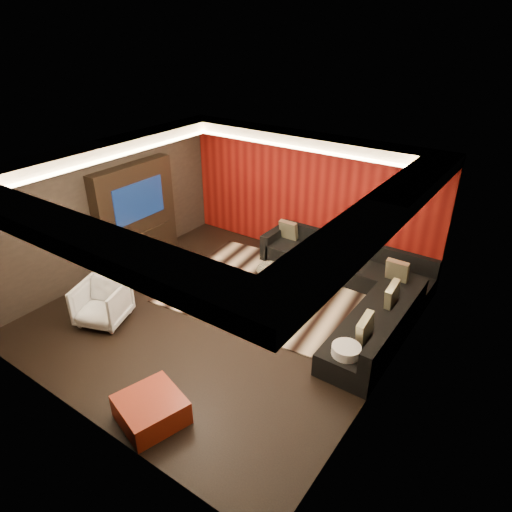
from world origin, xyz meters
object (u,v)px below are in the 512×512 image
Objects in this scene: orange_ottoman at (151,410)px; sectional_sofa at (355,287)px; white_side_table at (345,361)px; drum_stool at (230,292)px; coffee_table at (274,296)px; armchair at (102,303)px.

sectional_sofa is at bearing 77.11° from orange_ottoman.
orange_ottoman is (-1.76, -2.30, -0.09)m from white_side_table.
orange_ottoman is 0.22× the size of sectional_sofa.
drum_stool is at bearing -142.94° from sectional_sofa.
white_side_table is at bearing 52.50° from orange_ottoman.
orange_ottoman is at bearing -86.25° from coffee_table.
coffee_table is 0.29× the size of sectional_sofa.
drum_stool is 2.75m from white_side_table.
armchair reaches higher than white_side_table.
coffee_table is 3.41m from orange_ottoman.
sectional_sofa is (1.00, 4.36, 0.08)m from orange_ottoman.
drum_stool is 3.06m from orange_ottoman.
armchair is at bearing 154.91° from orange_ottoman.
white_side_table is at bearing -13.00° from drum_stool.
armchair reaches higher than orange_ottoman.
coffee_table is 1.94× the size of white_side_table.
white_side_table is 0.66× the size of armchair.
white_side_table is 2.90m from orange_ottoman.
coffee_table is 2.85× the size of drum_stool.
white_side_table is (2.68, -0.62, 0.07)m from drum_stool.
white_side_table is at bearing -69.66° from sectional_sofa.
sectional_sofa is (-0.77, 2.07, -0.01)m from white_side_table.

